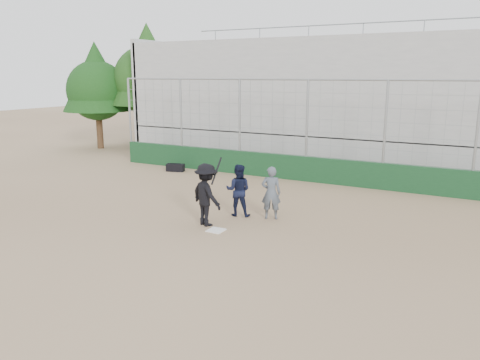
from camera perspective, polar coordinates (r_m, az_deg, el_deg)
The scene contains 10 objects.
ground at distance 12.93m, azimuth -2.93°, elevation -6.19°, with size 90.00×90.00×0.00m, color brown.
home_plate at distance 12.92m, azimuth -2.94°, elevation -6.14°, with size 0.44×0.44×0.02m, color white.
backstop at distance 18.86m, azimuth 8.03°, elevation 2.74°, with size 18.10×0.25×4.04m.
bleachers at distance 23.33m, azimuth 12.44°, elevation 9.34°, with size 20.25×6.70×6.98m.
tree_left at distance 27.59m, azimuth -11.14°, elevation 12.92°, with size 4.48×4.48×7.00m.
tree_right at distance 28.14m, azimuth -17.09°, elevation 11.32°, with size 3.84×3.84×6.00m.
batter_at_plate at distance 13.18m, azimuth -4.11°, elevation -1.79°, with size 1.32×1.06×1.93m.
catcher_crouched at distance 14.08m, azimuth -0.22°, elevation -2.30°, with size 0.90×0.77×1.08m.
umpire at distance 13.80m, azimuth 3.80°, elevation -1.89°, with size 0.58×0.38×1.43m, color #49525C.
equipment_bag at distance 20.87m, azimuth -7.88°, elevation 1.51°, with size 0.84×0.52×0.37m.
Camera 1 is at (6.32, -10.47, 4.19)m, focal length 35.00 mm.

